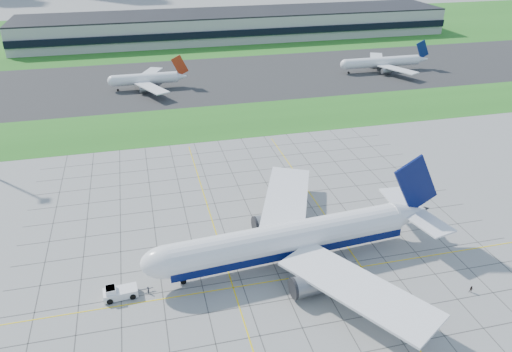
{
  "coord_description": "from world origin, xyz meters",
  "views": [
    {
      "loc": [
        -24.54,
        -79.83,
        66.33
      ],
      "look_at": [
        3.04,
        31.38,
        7.0
      ],
      "focal_mm": 35.0,
      "sensor_mm": 36.0,
      "label": 1
    }
  ],
  "objects_px": {
    "pushback_tug": "(119,292)",
    "crew_near": "(148,290)",
    "distant_jet_1": "(147,79)",
    "crew_far": "(471,289)",
    "distant_jet_2": "(383,62)",
    "airliner": "(290,239)"
  },
  "relations": [
    {
      "from": "pushback_tug",
      "to": "crew_near",
      "type": "bearing_deg",
      "value": -7.31
    },
    {
      "from": "pushback_tug",
      "to": "distant_jet_1",
      "type": "bearing_deg",
      "value": 80.06
    },
    {
      "from": "crew_far",
      "to": "crew_near",
      "type": "bearing_deg",
      "value": -158.82
    },
    {
      "from": "pushback_tug",
      "to": "distant_jet_1",
      "type": "distance_m",
      "value": 136.52
    },
    {
      "from": "pushback_tug",
      "to": "distant_jet_2",
      "type": "height_order",
      "value": "distant_jet_2"
    },
    {
      "from": "distant_jet_1",
      "to": "crew_far",
      "type": "bearing_deg",
      "value": -69.9
    },
    {
      "from": "crew_near",
      "to": "crew_far",
      "type": "height_order",
      "value": "crew_near"
    },
    {
      "from": "distant_jet_1",
      "to": "distant_jet_2",
      "type": "relative_size",
      "value": 0.97
    },
    {
      "from": "airliner",
      "to": "distant_jet_2",
      "type": "xyz_separation_m",
      "value": [
        89.14,
        134.46,
        -1.31
      ]
    },
    {
      "from": "airliner",
      "to": "distant_jet_1",
      "type": "distance_m",
      "value": 135.05
    },
    {
      "from": "distant_jet_2",
      "to": "crew_far",
      "type": "bearing_deg",
      "value": -110.49
    },
    {
      "from": "airliner",
      "to": "pushback_tug",
      "type": "height_order",
      "value": "airliner"
    },
    {
      "from": "distant_jet_1",
      "to": "airliner",
      "type": "bearing_deg",
      "value": -80.03
    },
    {
      "from": "distant_jet_2",
      "to": "crew_near",
      "type": "bearing_deg",
      "value": -130.96
    },
    {
      "from": "airliner",
      "to": "crew_near",
      "type": "distance_m",
      "value": 30.91
    },
    {
      "from": "pushback_tug",
      "to": "crew_far",
      "type": "height_order",
      "value": "pushback_tug"
    },
    {
      "from": "crew_far",
      "to": "distant_jet_2",
      "type": "height_order",
      "value": "distant_jet_2"
    },
    {
      "from": "airliner",
      "to": "distant_jet_2",
      "type": "relative_size",
      "value": 1.55
    },
    {
      "from": "crew_near",
      "to": "crew_far",
      "type": "relative_size",
      "value": 1.02
    },
    {
      "from": "airliner",
      "to": "crew_far",
      "type": "relative_size",
      "value": 43.57
    },
    {
      "from": "pushback_tug",
      "to": "crew_far",
      "type": "bearing_deg",
      "value": -17.46
    },
    {
      "from": "crew_far",
      "to": "airliner",
      "type": "bearing_deg",
      "value": -174.97
    }
  ]
}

